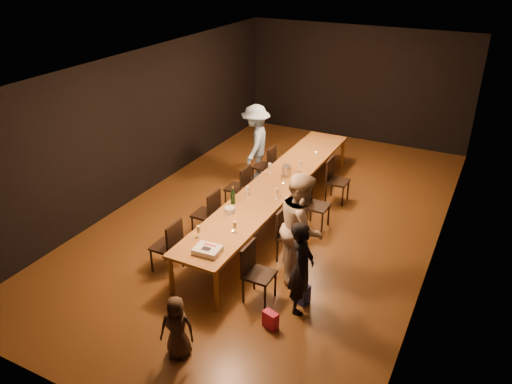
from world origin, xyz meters
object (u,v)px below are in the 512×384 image
at_px(chair_right_1, 292,236).
at_px(birthday_cake, 208,250).
at_px(table, 276,185).
at_px(chair_left_2, 237,187).
at_px(chair_left_1, 206,213).
at_px(woman_birthday, 301,268).
at_px(child, 177,327).
at_px(chair_right_2, 317,206).
at_px(man_blue, 256,143).
at_px(champagne_bottle, 233,195).
at_px(ice_bucket, 286,170).
at_px(chair_right_3, 338,181).
at_px(chair_left_0, 166,246).
at_px(woman_tan, 302,227).
at_px(chair_right_0, 259,274).
at_px(chair_left_3, 264,166).
at_px(plate_stack, 230,210).

height_order(chair_right_1, birthday_cake, chair_right_1).
relative_size(table, chair_left_2, 6.45).
xyz_separation_m(chair_right_1, chair_left_1, (-1.70, 0.00, 0.00)).
height_order(woman_birthday, child, woman_birthday).
xyz_separation_m(chair_right_2, man_blue, (-2.02, 1.43, 0.40)).
distance_m(table, birthday_cake, 2.63).
bearing_deg(champagne_bottle, table, 73.61).
bearing_deg(child, ice_bucket, 73.40).
bearing_deg(chair_right_3, chair_right_1, -0.00).
bearing_deg(child, chair_left_1, 93.42).
relative_size(chair_left_0, champagne_bottle, 2.73).
bearing_deg(ice_bucket, woman_tan, -60.16).
distance_m(chair_right_3, man_blue, 2.07).
bearing_deg(ice_bucket, chair_left_0, -107.31).
relative_size(chair_left_1, ice_bucket, 4.58).
height_order(chair_right_0, chair_left_0, same).
height_order(chair_left_2, ice_bucket, ice_bucket).
bearing_deg(chair_left_1, man_blue, 6.89).
bearing_deg(chair_left_3, plate_stack, -166.24).
xyz_separation_m(chair_left_1, chair_left_2, (0.00, 1.20, 0.00)).
bearing_deg(woman_tan, plate_stack, 65.87).
height_order(table, chair_left_1, chair_left_1).
height_order(chair_right_2, chair_left_0, same).
relative_size(woman_birthday, birthday_cake, 3.60).
bearing_deg(table, chair_left_2, 180.00).
distance_m(table, chair_left_2, 0.88).
distance_m(child, champagne_bottle, 2.93).
distance_m(chair_right_0, woman_birthday, 0.68).
height_order(chair_right_0, chair_right_2, same).
bearing_deg(chair_right_2, chair_right_0, -0.00).
height_order(chair_left_0, chair_left_3, same).
xyz_separation_m(chair_right_0, child, (-0.44, -1.49, -0.01)).
xyz_separation_m(woman_birthday, birthday_cake, (-1.38, -0.31, 0.07)).
bearing_deg(chair_right_2, birthday_cake, -15.97).
bearing_deg(plate_stack, woman_tan, -4.99).
distance_m(chair_right_0, woman_tan, 1.01).
xyz_separation_m(chair_left_2, woman_tan, (2.00, -1.54, 0.44)).
xyz_separation_m(chair_right_1, plate_stack, (-1.06, -0.22, 0.33)).
relative_size(table, plate_stack, 33.69).
height_order(chair_right_0, chair_right_1, same).
bearing_deg(table, woman_tan, -53.23).
bearing_deg(table, chair_left_0, -109.50).
relative_size(table, ice_bucket, 29.55).
distance_m(chair_right_1, ice_bucket, 1.86).
bearing_deg(chair_right_2, chair_right_1, -0.00).
xyz_separation_m(woman_tan, child, (-0.74, -2.36, -0.45)).
distance_m(woman_tan, ice_bucket, 2.26).
height_order(table, chair_left_2, chair_left_2).
xyz_separation_m(chair_right_2, child, (-0.44, -3.89, -0.01)).
xyz_separation_m(chair_right_0, chair_right_3, (0.00, 3.60, 0.00)).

